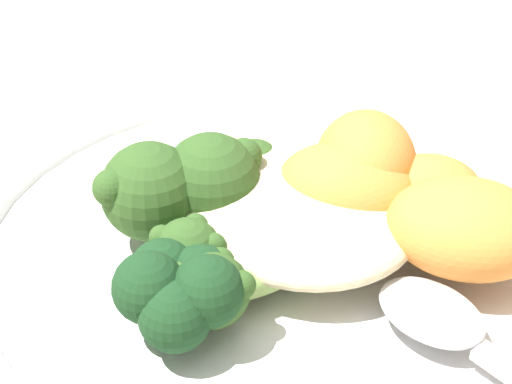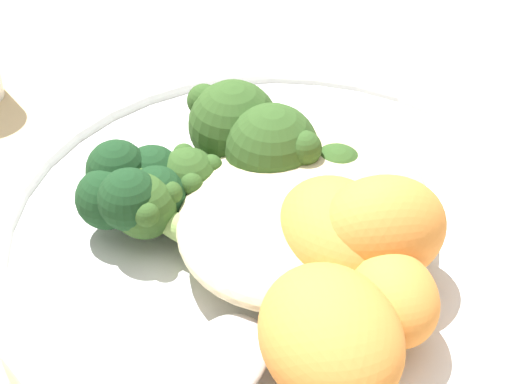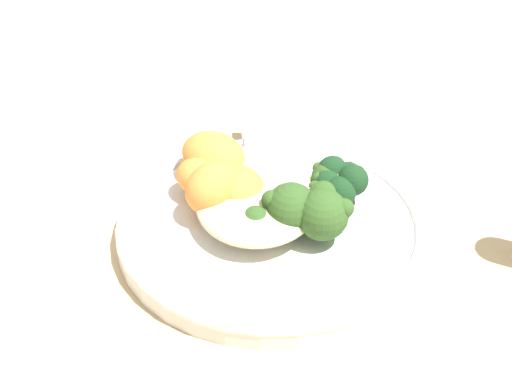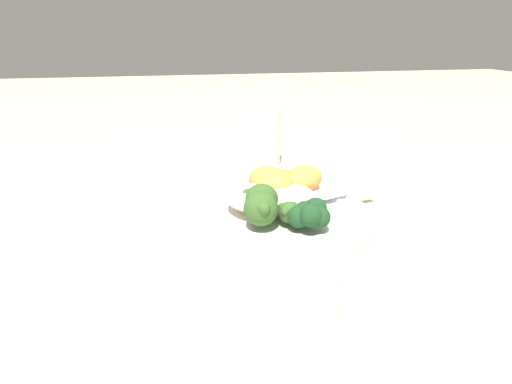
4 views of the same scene
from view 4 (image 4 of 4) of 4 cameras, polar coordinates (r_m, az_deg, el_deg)
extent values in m
plane|color=#D6B784|center=(0.54, 4.20, -4.41)|extent=(4.00, 4.00, 0.00)
cylinder|color=white|center=(0.54, 2.22, -3.79)|extent=(0.26, 0.26, 0.02)
torus|color=white|center=(0.53, 2.24, -3.01)|extent=(0.26, 0.26, 0.01)
ellipsoid|color=beige|center=(0.54, 2.17, -0.66)|extent=(0.12, 0.10, 0.03)
ellipsoid|color=#8EB25B|center=(0.54, 3.00, -1.03)|extent=(0.07, 0.02, 0.02)
sphere|color=#335623|center=(0.53, -0.87, -0.87)|extent=(0.03, 0.03, 0.03)
sphere|color=#335623|center=(0.52, -0.66, -0.84)|extent=(0.01, 0.01, 0.01)
sphere|color=#335623|center=(0.54, -1.07, 0.01)|extent=(0.01, 0.01, 0.01)
ellipsoid|color=#8EB25B|center=(0.53, 3.53, -1.60)|extent=(0.07, 0.05, 0.02)
sphere|color=#335623|center=(0.50, 0.84, -1.17)|extent=(0.04, 0.04, 0.04)
sphere|color=#335623|center=(0.48, 1.26, -1.12)|extent=(0.02, 0.02, 0.02)
sphere|color=#335623|center=(0.51, 0.45, 0.30)|extent=(0.02, 0.02, 0.02)
ellipsoid|color=#8EB25B|center=(0.52, 3.77, -1.88)|extent=(0.08, 0.08, 0.02)
sphere|color=#335623|center=(0.48, 0.70, -2.40)|extent=(0.04, 0.04, 0.04)
sphere|color=#335623|center=(0.46, 1.13, -2.39)|extent=(0.02, 0.02, 0.02)
sphere|color=#335623|center=(0.49, 0.30, -0.83)|extent=(0.02, 0.02, 0.02)
ellipsoid|color=#8EB25B|center=(0.52, 4.92, -2.13)|extent=(0.03, 0.06, 0.01)
sphere|color=#335623|center=(0.49, 4.78, -2.90)|extent=(0.03, 0.03, 0.03)
sphere|color=#335623|center=(0.48, 4.18, -2.83)|extent=(0.01, 0.01, 0.01)
sphere|color=#335623|center=(0.48, 5.89, -2.67)|extent=(0.01, 0.01, 0.01)
sphere|color=#335623|center=(0.50, 5.39, -1.97)|extent=(0.01, 0.01, 0.01)
sphere|color=#335623|center=(0.49, 3.72, -2.11)|extent=(0.01, 0.01, 0.01)
ellipsoid|color=#8EB25B|center=(0.53, 5.64, -1.46)|extent=(0.03, 0.09, 0.02)
sphere|color=#335623|center=(0.49, 7.86, -2.71)|extent=(0.03, 0.03, 0.03)
sphere|color=#335623|center=(0.48, 7.30, -2.63)|extent=(0.01, 0.01, 0.01)
sphere|color=#335623|center=(0.49, 9.08, -2.46)|extent=(0.01, 0.01, 0.01)
sphere|color=#335623|center=(0.50, 8.46, -1.73)|extent=(0.01, 0.01, 0.01)
sphere|color=#335623|center=(0.50, 6.73, -1.88)|extent=(0.01, 0.01, 0.01)
ellipsoid|color=orange|center=(0.59, 3.61, 1.76)|extent=(0.06, 0.06, 0.03)
ellipsoid|color=orange|center=(0.57, 1.67, 1.62)|extent=(0.07, 0.07, 0.04)
ellipsoid|color=orange|center=(0.59, 6.78, 1.95)|extent=(0.08, 0.08, 0.04)
ellipsoid|color=orange|center=(0.55, 2.75, 0.73)|extent=(0.08, 0.08, 0.04)
sphere|color=#193D1E|center=(0.48, 6.46, -3.48)|extent=(0.03, 0.03, 0.03)
sphere|color=#193D1E|center=(0.47, 7.78, -3.34)|extent=(0.03, 0.03, 0.03)
sphere|color=#193D1E|center=(0.48, 9.01, -3.58)|extent=(0.03, 0.03, 0.03)
sphere|color=#193D1E|center=(0.49, 8.52, -2.36)|extent=(0.03, 0.03, 0.03)
sphere|color=#193D1E|center=(0.49, 6.95, -2.88)|extent=(0.03, 0.03, 0.03)
cube|color=silver|center=(0.60, 14.13, 0.11)|extent=(0.07, 0.02, 0.00)
ellipsoid|color=silver|center=(0.57, 9.59, -0.36)|extent=(0.05, 0.04, 0.01)
cylinder|color=silver|center=(0.77, 0.52, 7.83)|extent=(0.08, 0.08, 0.11)
cylinder|color=white|center=(0.34, 8.68, -15.78)|extent=(0.04, 0.04, 0.07)
cone|color=#B2B2B7|center=(0.32, 9.13, -9.48)|extent=(0.03, 0.03, 0.02)
camera|label=1|loc=(0.48, 40.49, 17.48)|focal=60.00mm
camera|label=2|loc=(0.71, 20.82, 23.54)|focal=60.00mm
camera|label=3|loc=(0.59, -57.50, 27.22)|focal=50.00mm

